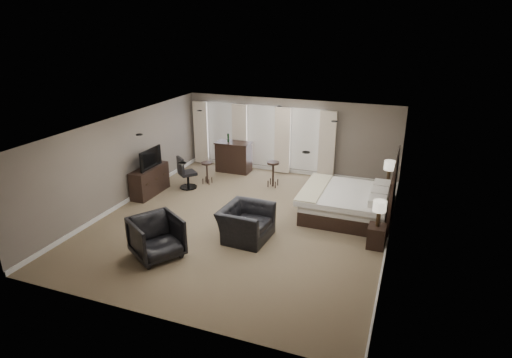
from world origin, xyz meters
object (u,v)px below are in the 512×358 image
(dresser, at_px, (150,181))
(tv, at_px, (148,165))
(nightstand_near, at_px, (376,236))
(lamp_near, at_px, (379,214))
(desk_chair, at_px, (188,172))
(bed, at_px, (350,191))
(bar_stool_right, at_px, (273,174))
(bar_counter, at_px, (234,157))
(armchair_near, at_px, (246,218))
(lamp_far, at_px, (389,172))
(nightstand_far, at_px, (387,192))
(armchair_far, at_px, (156,236))
(bar_stool_left, at_px, (207,173))

(dresser, bearing_deg, tv, 0.00)
(nightstand_near, relative_size, lamp_near, 0.84)
(tv, distance_m, desk_chair, 1.27)
(bed, bearing_deg, bar_stool_right, 151.86)
(bar_counter, bearing_deg, armchair_near, -63.15)
(nightstand_near, xyz_separation_m, lamp_far, (0.00, 2.90, 0.66))
(bar_counter, bearing_deg, bar_stool_right, -27.14)
(bar_stool_right, relative_size, desk_chair, 0.78)
(nightstand_far, relative_size, dresser, 0.40)
(tv, distance_m, bar_stool_right, 3.92)
(lamp_near, relative_size, tv, 0.61)
(nightstand_near, bearing_deg, desk_chair, 163.67)
(dresser, bearing_deg, armchair_near, -22.75)
(armchair_far, height_order, bar_counter, bar_counter)
(dresser, height_order, armchair_far, armchair_far)
(bed, xyz_separation_m, armchair_far, (-3.74, -3.67, -0.22))
(bar_stool_left, bearing_deg, armchair_near, -49.44)
(nightstand_near, xyz_separation_m, bar_stool_right, (-3.55, 2.87, 0.15))
(lamp_near, distance_m, armchair_near, 3.15)
(tv, bearing_deg, bar_stool_left, -41.25)
(lamp_near, relative_size, armchair_far, 0.61)
(nightstand_far, bearing_deg, nightstand_near, -90.00)
(bar_stool_left, distance_m, desk_chair, 0.72)
(bar_counter, bearing_deg, desk_chair, -110.01)
(bed, height_order, bar_stool_right, bed)
(bed, relative_size, bar_stool_left, 3.18)
(tv, bearing_deg, bar_counter, -29.08)
(armchair_near, bearing_deg, nightstand_near, -73.86)
(armchair_far, height_order, bar_stool_right, armchair_far)
(lamp_near, bearing_deg, lamp_far, 90.00)
(lamp_near, bearing_deg, armchair_far, -154.33)
(nightstand_far, distance_m, tv, 7.22)
(nightstand_far, distance_m, bar_stool_left, 5.70)
(bed, relative_size, lamp_near, 3.65)
(nightstand_near, relative_size, dresser, 0.36)
(nightstand_far, relative_size, lamp_far, 0.88)
(lamp_near, relative_size, dresser, 0.43)
(bed, distance_m, bar_counter, 5.02)
(bed, xyz_separation_m, bar_stool_left, (-4.78, 0.90, -0.38))
(lamp_far, bearing_deg, lamp_near, -90.00)
(bar_stool_left, bearing_deg, nightstand_far, 5.52)
(bed, height_order, dresser, bed)
(bar_stool_right, bearing_deg, armchair_near, -82.15)
(bed, distance_m, desk_chair, 5.19)
(lamp_far, xyz_separation_m, bar_counter, (-5.33, 0.89, -0.39))
(lamp_near, xyz_separation_m, tv, (-6.92, 0.92, 0.07))
(bed, bearing_deg, lamp_far, 58.46)
(nightstand_near, xyz_separation_m, dresser, (-6.92, 0.92, 0.16))
(armchair_near, xyz_separation_m, bar_stool_right, (-0.49, 3.57, -0.14))
(dresser, height_order, desk_chair, desk_chair)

